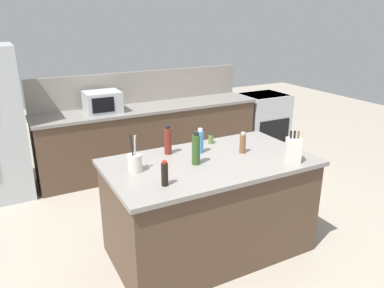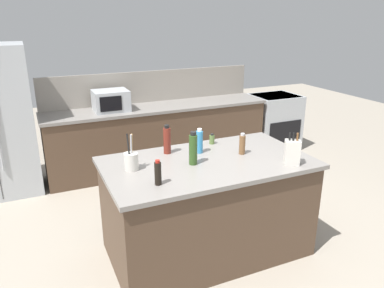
{
  "view_description": "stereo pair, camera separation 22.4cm",
  "coord_description": "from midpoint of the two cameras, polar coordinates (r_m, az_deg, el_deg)",
  "views": [
    {
      "loc": [
        -1.62,
        -2.7,
        2.2
      ],
      "look_at": [
        0.0,
        0.35,
        0.99
      ],
      "focal_mm": 35.0,
      "sensor_mm": 36.0,
      "label": 1
    },
    {
      "loc": [
        -1.42,
        -2.8,
        2.2
      ],
      "look_at": [
        0.0,
        0.35,
        0.99
      ],
      "focal_mm": 35.0,
      "sensor_mm": 36.0,
      "label": 2
    }
  ],
  "objects": [
    {
      "name": "kitchen_island",
      "position": [
        3.59,
        4.14,
        -9.56
      ],
      "size": [
        1.88,
        1.06,
        0.94
      ],
      "color": "#4C3828",
      "rests_on": "ground_plane"
    },
    {
      "name": "microwave",
      "position": [
        5.2,
        -11.05,
        6.5
      ],
      "size": [
        0.46,
        0.39,
        0.28
      ],
      "color": "#ADB2B7",
      "rests_on": "back_counter_run"
    },
    {
      "name": "ground_plane",
      "position": [
        3.84,
        3.97,
        -15.75
      ],
      "size": [
        14.0,
        14.0,
        0.0
      ],
      "primitive_type": "plane",
      "color": "gray"
    },
    {
      "name": "knife_block",
      "position": [
        3.41,
        16.86,
        -1.22
      ],
      "size": [
        0.16,
        0.15,
        0.29
      ],
      "rotation": [
        0.0,
        0.0,
        -0.54
      ],
      "color": "beige",
      "rests_on": "kitchen_island"
    },
    {
      "name": "soy_sauce_bottle",
      "position": [
        2.89,
        -3.0,
        -4.48
      ],
      "size": [
        0.05,
        0.05,
        0.2
      ],
      "color": "black",
      "rests_on": "kitchen_island"
    },
    {
      "name": "pepper_grinder",
      "position": [
        3.56,
        9.46,
        -0.06
      ],
      "size": [
        0.06,
        0.06,
        0.2
      ],
      "color": "brown",
      "rests_on": "kitchen_island"
    },
    {
      "name": "utensil_crock",
      "position": [
        3.18,
        -7.26,
        -2.56
      ],
      "size": [
        0.12,
        0.12,
        0.32
      ],
      "color": "beige",
      "rests_on": "kitchen_island"
    },
    {
      "name": "spice_jar_oregano",
      "position": [
        3.81,
        4.74,
        0.72
      ],
      "size": [
        0.05,
        0.05,
        0.11
      ],
      "color": "#567038",
      "rests_on": "kitchen_island"
    },
    {
      "name": "vinegar_bottle",
      "position": [
        3.52,
        -2.0,
        0.58
      ],
      "size": [
        0.07,
        0.07,
        0.28
      ],
      "color": "maroon",
      "rests_on": "kitchen_island"
    },
    {
      "name": "dish_soap_bottle",
      "position": [
        3.54,
        2.97,
        0.37
      ],
      "size": [
        0.06,
        0.06,
        0.24
      ],
      "color": "#3384BC",
      "rests_on": "kitchen_island"
    },
    {
      "name": "back_counter_run",
      "position": [
        5.55,
        -3.85,
        1.1
      ],
      "size": [
        3.26,
        0.66,
        0.94
      ],
      "color": "#4C3828",
      "rests_on": "ground_plane"
    },
    {
      "name": "range_oven",
      "position": [
        6.52,
        13.31,
        3.33
      ],
      "size": [
        0.76,
        0.65,
        0.92
      ],
      "color": "#ADB2B7",
      "rests_on": "ground_plane"
    },
    {
      "name": "olive_oil_bottle",
      "position": [
        3.26,
        2.14,
        -0.8
      ],
      "size": [
        0.07,
        0.07,
        0.3
      ],
      "color": "#2D4C1E",
      "rests_on": "kitchen_island"
    },
    {
      "name": "wall_backsplash",
      "position": [
        5.67,
        -5.14,
        8.74
      ],
      "size": [
        3.22,
        0.03,
        0.46
      ],
      "primitive_type": "cube",
      "color": "gray",
      "rests_on": "back_counter_run"
    }
  ]
}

